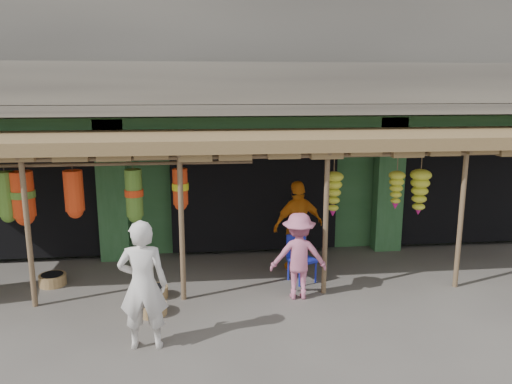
{
  "coord_description": "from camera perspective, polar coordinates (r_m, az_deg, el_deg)",
  "views": [
    {
      "loc": [
        -1.15,
        -8.44,
        3.67
      ],
      "look_at": [
        -0.09,
        1.0,
        1.63
      ],
      "focal_mm": 35.0,
      "sensor_mm": 36.0,
      "label": 1
    }
  ],
  "objects": [
    {
      "name": "ground",
      "position": [
        9.27,
        1.29,
        -11.2
      ],
      "size": [
        80.0,
        80.0,
        0.0
      ],
      "primitive_type": "plane",
      "color": "#514C47",
      "rests_on": "ground"
    },
    {
      "name": "building",
      "position": [
        13.36,
        -1.48,
        10.82
      ],
      "size": [
        16.4,
        6.8,
        7.0
      ],
      "color": "gray",
      "rests_on": "ground"
    },
    {
      "name": "awning",
      "position": [
        9.35,
        -0.39,
        5.41
      ],
      "size": [
        14.0,
        2.7,
        2.79
      ],
      "color": "brown",
      "rests_on": "ground"
    },
    {
      "name": "blue_chair",
      "position": [
        9.6,
        5.01,
        -7.17
      ],
      "size": [
        0.57,
        0.58,
        0.91
      ],
      "rotation": [
        0.0,
        0.0,
        0.42
      ],
      "color": "#1B27B2",
      "rests_on": "ground"
    },
    {
      "name": "basket_left",
      "position": [
        10.21,
        -22.22,
        -9.27
      ],
      "size": [
        0.51,
        0.51,
        0.21
      ],
      "primitive_type": "cylinder",
      "rotation": [
        0.0,
        0.0,
        0.02
      ],
      "color": "#926642",
      "rests_on": "ground"
    },
    {
      "name": "basket_mid",
      "position": [
        8.54,
        -11.8,
        -12.91
      ],
      "size": [
        0.56,
        0.56,
        0.19
      ],
      "primitive_type": "cylinder",
      "rotation": [
        0.0,
        0.0,
        0.14
      ],
      "color": "olive",
      "rests_on": "ground"
    },
    {
      "name": "basket_right",
      "position": [
        9.13,
        -11.42,
        -11.14
      ],
      "size": [
        0.56,
        0.56,
        0.2
      ],
      "primitive_type": "cylinder",
      "rotation": [
        0.0,
        0.0,
        0.36
      ],
      "color": "olive",
      "rests_on": "ground"
    },
    {
      "name": "person_front",
      "position": [
        7.24,
        -12.79,
        -10.34
      ],
      "size": [
        0.7,
        0.48,
        1.88
      ],
      "primitive_type": "imported",
      "rotation": [
        0.0,
        0.0,
        3.1
      ],
      "color": "silver",
      "rests_on": "ground"
    },
    {
      "name": "person_vendor",
      "position": [
        10.03,
        4.85,
        -3.87
      ],
      "size": [
        1.16,
        0.74,
        1.83
      ],
      "primitive_type": "imported",
      "rotation": [
        0.0,
        0.0,
        3.44
      ],
      "color": "orange",
      "rests_on": "ground"
    },
    {
      "name": "person_shopper",
      "position": [
        8.76,
        4.88,
        -7.29
      ],
      "size": [
        1.03,
        0.64,
        1.53
      ],
      "primitive_type": "imported",
      "rotation": [
        0.0,
        0.0,
        3.07
      ],
      "color": "#CD6C8E",
      "rests_on": "ground"
    }
  ]
}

